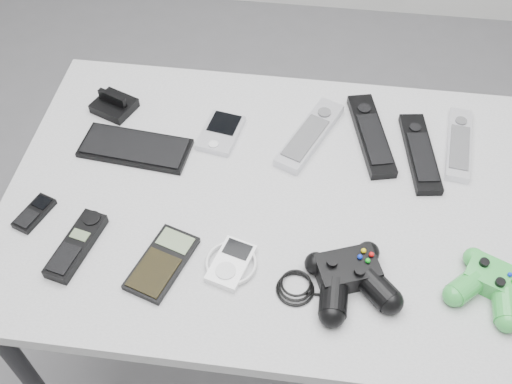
# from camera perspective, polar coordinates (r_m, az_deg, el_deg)

# --- Properties ---
(floor) EXTENTS (3.50, 3.50, 0.00)m
(floor) POSITION_cam_1_polar(r_m,az_deg,el_deg) (1.90, 0.82, -13.02)
(floor) COLOR gray
(floor) RESTS_ON ground
(desk) EXTENTS (1.14, 0.73, 0.76)m
(desk) POSITION_cam_1_polar(r_m,az_deg,el_deg) (1.26, 2.98, -2.40)
(desk) COLOR #949497
(desk) RESTS_ON floor
(pda_keyboard) EXTENTS (0.24, 0.12, 0.01)m
(pda_keyboard) POSITION_cam_1_polar(r_m,az_deg,el_deg) (1.31, -11.43, 4.17)
(pda_keyboard) COLOR black
(pda_keyboard) RESTS_ON desk
(dock_bracket) EXTENTS (0.11, 0.10, 0.05)m
(dock_bracket) POSITION_cam_1_polar(r_m,az_deg,el_deg) (1.40, -13.43, 8.35)
(dock_bracket) COLOR black
(dock_bracket) RESTS_ON desk
(pda) EXTENTS (0.10, 0.13, 0.02)m
(pda) POSITION_cam_1_polar(r_m,az_deg,el_deg) (1.31, -3.38, 5.70)
(pda) COLOR silver
(pda) RESTS_ON desk
(remote_silver_a) EXTENTS (0.14, 0.23, 0.02)m
(remote_silver_a) POSITION_cam_1_polar(r_m,az_deg,el_deg) (1.31, 5.17, 5.50)
(remote_silver_a) COLOR silver
(remote_silver_a) RESTS_ON desk
(remote_black_a) EXTENTS (0.11, 0.25, 0.02)m
(remote_black_a) POSITION_cam_1_polar(r_m,az_deg,el_deg) (1.33, 10.91, 5.42)
(remote_black_a) COLOR black
(remote_black_a) RESTS_ON desk
(remote_black_b) EXTENTS (0.08, 0.23, 0.02)m
(remote_black_b) POSITION_cam_1_polar(r_m,az_deg,el_deg) (1.31, 15.36, 3.66)
(remote_black_b) COLOR black
(remote_black_b) RESTS_ON desk
(remote_silver_b) EXTENTS (0.07, 0.21, 0.02)m
(remote_silver_b) POSITION_cam_1_polar(r_m,az_deg,el_deg) (1.36, 18.78, 4.41)
(remote_silver_b) COLOR silver
(remote_silver_b) RESTS_ON desk
(mobile_phone) EXTENTS (0.07, 0.10, 0.01)m
(mobile_phone) POSITION_cam_1_polar(r_m,az_deg,el_deg) (1.25, -20.37, -1.89)
(mobile_phone) COLOR black
(mobile_phone) RESTS_ON desk
(cordless_handset) EXTENTS (0.08, 0.16, 0.02)m
(cordless_handset) POSITION_cam_1_polar(r_m,az_deg,el_deg) (1.17, -16.75, -4.87)
(cordless_handset) COLOR black
(cordless_handset) RESTS_ON desk
(calculator) EXTENTS (0.12, 0.17, 0.02)m
(calculator) POSITION_cam_1_polar(r_m,az_deg,el_deg) (1.12, -8.94, -6.66)
(calculator) COLOR black
(calculator) RESTS_ON desk
(mp3_player) EXTENTS (0.12, 0.12, 0.02)m
(mp3_player) POSITION_cam_1_polar(r_m,az_deg,el_deg) (1.10, -2.39, -6.77)
(mp3_player) COLOR white
(mp3_player) RESTS_ON desk
(controller_black) EXTENTS (0.30, 0.24, 0.05)m
(controller_black) POSITION_cam_1_polar(r_m,az_deg,el_deg) (1.08, 8.97, -7.99)
(controller_black) COLOR black
(controller_black) RESTS_ON desk
(controller_green) EXTENTS (0.18, 0.19, 0.05)m
(controller_green) POSITION_cam_1_polar(r_m,az_deg,el_deg) (1.14, 21.48, -8.10)
(controller_green) COLOR green
(controller_green) RESTS_ON desk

